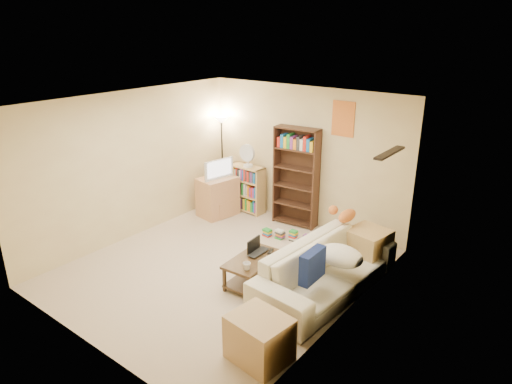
% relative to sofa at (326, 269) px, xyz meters
% --- Properties ---
extents(room, '(4.50, 4.54, 2.52)m').
position_rel_sofa_xyz_m(room, '(-1.55, -0.39, 1.28)').
color(room, '#C4B393').
rests_on(room, ground).
extents(sofa, '(2.49, 1.28, 0.69)m').
position_rel_sofa_xyz_m(sofa, '(0.00, 0.00, 0.00)').
color(sofa, beige).
rests_on(sofa, ground).
extents(navy_pillow, '(0.15, 0.45, 0.41)m').
position_rel_sofa_xyz_m(navy_pillow, '(0.07, -0.51, 0.31)').
color(navy_pillow, '#121E51').
rests_on(navy_pillow, sofa).
extents(cream_blanket, '(0.63, 0.45, 0.27)m').
position_rel_sofa_xyz_m(cream_blanket, '(0.17, 0.04, 0.24)').
color(cream_blanket, silver).
rests_on(cream_blanket, sofa).
extents(tabby_cat, '(0.54, 0.22, 0.19)m').
position_rel_sofa_xyz_m(tabby_cat, '(-0.23, 0.92, 0.43)').
color(tabby_cat, orange).
rests_on(tabby_cat, sofa).
extents(coffee_table, '(0.55, 0.92, 0.40)m').
position_rel_sofa_xyz_m(coffee_table, '(-0.92, -0.45, -0.09)').
color(coffee_table, '#422E19').
rests_on(coffee_table, ground).
extents(laptop, '(0.38, 0.25, 0.03)m').
position_rel_sofa_xyz_m(laptop, '(-0.90, -0.29, 0.07)').
color(laptop, black).
rests_on(laptop, coffee_table).
extents(laptop_screen, '(0.03, 0.30, 0.20)m').
position_rel_sofa_xyz_m(laptop_screen, '(-1.03, -0.30, 0.17)').
color(laptop_screen, white).
rests_on(laptop_screen, laptop).
extents(mug, '(0.16, 0.16, 0.10)m').
position_rel_sofa_xyz_m(mug, '(-0.79, -0.75, 0.11)').
color(mug, silver).
rests_on(mug, coffee_table).
extents(tv_remote, '(0.10, 0.17, 0.02)m').
position_rel_sofa_xyz_m(tv_remote, '(-0.84, -0.15, 0.06)').
color(tv_remote, black).
rests_on(tv_remote, coffee_table).
extents(tv_stand, '(0.62, 0.78, 0.75)m').
position_rel_sofa_xyz_m(tv_stand, '(-2.99, 1.10, 0.03)').
color(tv_stand, tan).
rests_on(tv_stand, ground).
extents(television, '(0.68, 0.31, 0.37)m').
position_rel_sofa_xyz_m(television, '(-2.99, 1.10, 0.60)').
color(television, black).
rests_on(television, tv_stand).
extents(tall_bookshelf, '(0.84, 0.35, 1.81)m').
position_rel_sofa_xyz_m(tall_bookshelf, '(-1.59, 1.65, 0.61)').
color(tall_bookshelf, '#3E2217').
rests_on(tall_bookshelf, ground).
extents(short_bookshelf, '(0.72, 0.30, 0.93)m').
position_rel_sofa_xyz_m(short_bookshelf, '(-2.67, 1.60, 0.12)').
color(short_bookshelf, tan).
rests_on(short_bookshelf, ground).
extents(desk_fan, '(0.33, 0.19, 0.44)m').
position_rel_sofa_xyz_m(desk_fan, '(-2.62, 1.55, 0.82)').
color(desk_fan, silver).
rests_on(desk_fan, short_bookshelf).
extents(floor_lamp, '(0.30, 0.30, 1.80)m').
position_rel_sofa_xyz_m(floor_lamp, '(-3.35, 1.65, 1.09)').
color(floor_lamp, black).
rests_on(floor_lamp, ground).
extents(side_table, '(0.64, 0.64, 0.63)m').
position_rel_sofa_xyz_m(side_table, '(0.17, 0.94, -0.03)').
color(side_table, tan).
rests_on(side_table, ground).
extents(end_cabinet, '(0.69, 0.60, 0.53)m').
position_rel_sofa_xyz_m(end_cabinet, '(0.10, -1.64, -0.08)').
color(end_cabinet, tan).
rests_on(end_cabinet, ground).
extents(book_stacks, '(0.85, 0.32, 0.19)m').
position_rel_sofa_xyz_m(book_stacks, '(-1.31, 1.01, -0.26)').
color(book_stacks, red).
rests_on(book_stacks, ground).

